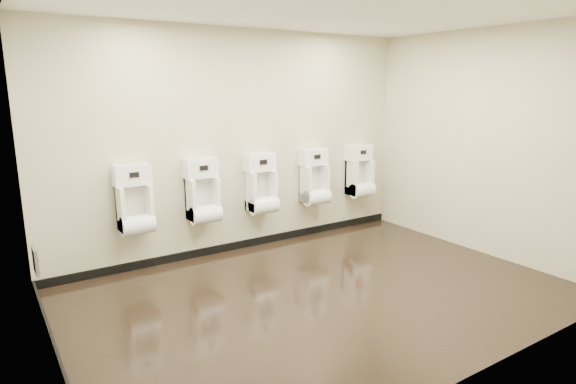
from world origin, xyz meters
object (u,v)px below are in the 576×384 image
object	(u,v)px
urinal_1	(203,196)
urinal_4	(360,175)
urinal_0	(135,205)
urinal_2	(261,188)
access_panel	(35,261)
urinal_3	(314,181)

from	to	relation	value
urinal_1	urinal_4	xyz separation A→B (m)	(2.51, 0.00, 0.00)
urinal_0	urinal_4	xyz separation A→B (m)	(3.32, 0.00, 0.00)
urinal_1	urinal_2	xyz separation A→B (m)	(0.82, 0.00, 0.00)
access_panel	urinal_3	size ratio (longest dim) A/B	0.33
urinal_1	urinal_2	world-z (taller)	same
access_panel	urinal_2	distance (m)	2.75
access_panel	urinal_1	distance (m)	1.96
urinal_4	urinal_2	bearing A→B (deg)	180.00
urinal_0	urinal_4	distance (m)	3.32
urinal_2	urinal_4	size ratio (longest dim) A/B	1.00
urinal_3	urinal_2	bearing A→B (deg)	180.00
urinal_1	urinal_3	distance (m)	1.67
urinal_0	urinal_2	size ratio (longest dim) A/B	1.00
access_panel	urinal_0	size ratio (longest dim) A/B	0.33
access_panel	urinal_1	xyz separation A→B (m)	(1.89, 0.41, 0.31)
access_panel	urinal_2	size ratio (longest dim) A/B	0.33
urinal_3	access_panel	bearing A→B (deg)	-173.35
urinal_0	urinal_2	distance (m)	1.63
urinal_4	access_panel	bearing A→B (deg)	-174.61
urinal_3	urinal_4	distance (m)	0.84
urinal_2	urinal_4	bearing A→B (deg)	0.00
access_panel	urinal_4	world-z (taller)	urinal_4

